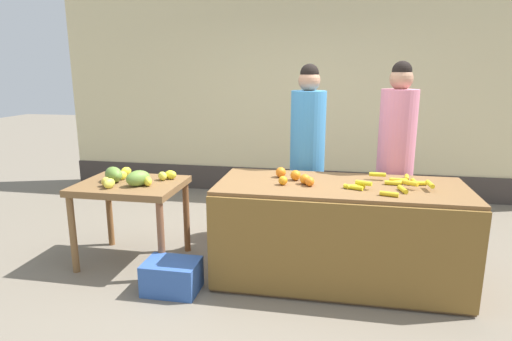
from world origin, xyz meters
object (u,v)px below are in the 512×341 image
at_px(vendor_woman_pink_shirt, 395,161).
at_px(produce_crate, 172,276).
at_px(produce_sack, 227,213).
at_px(vendor_woman_blue_shirt, 307,158).

relative_size(vendor_woman_pink_shirt, produce_crate, 4.21).
bearing_deg(produce_crate, produce_sack, 83.04).
xyz_separation_m(vendor_woman_blue_shirt, produce_sack, (-0.85, 0.06, -0.65)).
height_order(vendor_woman_blue_shirt, vendor_woman_pink_shirt, vendor_woman_pink_shirt).
relative_size(vendor_woman_blue_shirt, vendor_woman_pink_shirt, 0.99).
bearing_deg(vendor_woman_pink_shirt, vendor_woman_blue_shirt, 177.37).
bearing_deg(produce_crate, vendor_woman_blue_shirt, 49.29).
distance_m(produce_crate, produce_sack, 1.23).
xyz_separation_m(vendor_woman_pink_shirt, produce_crate, (-1.83, -1.12, -0.81)).
bearing_deg(vendor_woman_pink_shirt, produce_crate, -148.52).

